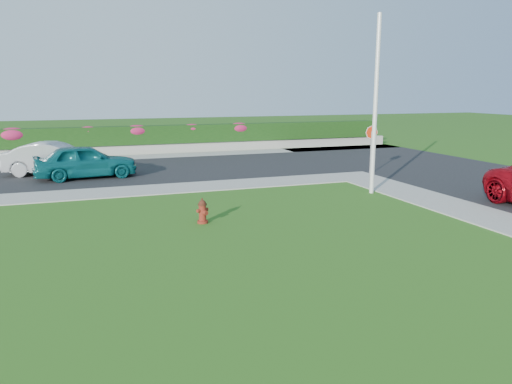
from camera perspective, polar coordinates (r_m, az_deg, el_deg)
name	(u,v)px	position (r m, az deg, el deg)	size (l,w,h in m)	color
ground	(294,255)	(11.89, 4.41, -7.21)	(120.00, 120.00, 0.00)	black
street_far	(71,174)	(24.55, -20.35, 1.94)	(26.00, 8.00, 0.04)	black
sidewalk_far	(42,197)	(19.67, -23.31, -0.52)	(24.00, 2.00, 0.04)	gray
curb_corner	(355,176)	(22.82, 11.25, 1.76)	(2.00, 2.00, 0.04)	gray
sidewalk_beyond	(145,157)	(29.72, -12.58, 3.95)	(34.00, 2.00, 0.04)	gray
retaining_wall	(141,149)	(31.17, -12.96, 4.80)	(34.00, 0.40, 0.60)	gray
hedge	(141,135)	(31.18, -13.06, 6.37)	(32.00, 0.90, 1.10)	black
fire_hydrant	(203,211)	(14.63, -6.13, -2.22)	(0.38, 0.36, 0.74)	#53170D
sedan_teal	(86,161)	(23.01, -18.89, 3.34)	(1.74, 4.31, 1.47)	#0C585E
sedan_silver	(55,158)	(24.43, -21.96, 3.58)	(1.56, 4.47, 1.47)	#9C9FA3
utility_pole	(375,106)	(19.01, 13.49, 9.55)	(0.16, 0.16, 6.50)	silver
stop_sign	(371,139)	(23.24, 13.05, 5.92)	(0.62, 0.06, 2.26)	slate
flower_clump_b	(13,135)	(31.03, -26.05, 5.91)	(1.57, 1.01, 0.78)	#C0205C
flower_clump_c	(88,131)	(30.85, -18.64, 6.63)	(1.10, 0.71, 0.55)	#C0205C
flower_clump_d	(137,131)	(31.04, -13.44, 6.83)	(1.39, 0.90, 0.70)	#C0205C
flower_clump_e	(192,128)	(31.58, -7.34, 7.22)	(1.14, 0.73, 0.57)	#C0205C
flower_clump_f	(239,128)	(32.39, -1.95, 7.33)	(1.39, 0.89, 0.69)	#C0205C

